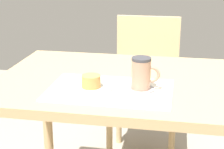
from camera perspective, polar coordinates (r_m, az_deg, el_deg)
The scene contains 7 objects.
dining_table at distance 1.54m, azimuth 3.56°, elevation -3.94°, with size 1.12×0.73×0.75m.
wooden_chair at distance 2.28m, azimuth 5.11°, elevation -1.29°, with size 0.42×0.42×0.86m.
placemat at distance 1.38m, azimuth -0.30°, elevation -2.40°, with size 0.46×0.31×0.00m, color silver.
pastry_plate at distance 1.38m, azimuth -3.19°, elevation -2.16°, with size 0.15×0.15×0.01m, color silver.
pastry at distance 1.37m, azimuth -3.21°, elevation -1.03°, with size 0.07×0.07×0.05m, color tan.
coffee_coaster at distance 1.39m, azimuth 4.39°, elevation -2.20°, with size 0.10×0.10×0.01m, color #99999E.
coffee_mug at distance 1.37m, azimuth 4.56°, elevation 0.20°, with size 0.10×0.07×0.12m.
Camera 1 is at (0.17, -1.42, 1.24)m, focal length 60.00 mm.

